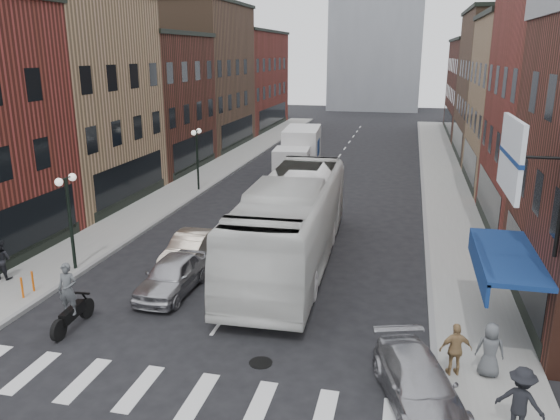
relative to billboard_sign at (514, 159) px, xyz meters
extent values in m
plane|color=black|center=(-8.59, -0.50, -6.13)|extent=(160.00, 160.00, 0.00)
cube|color=gray|center=(-17.09, 21.50, -6.06)|extent=(3.00, 74.00, 0.15)
cube|color=gray|center=(-0.09, 21.50, -6.06)|extent=(3.00, 74.00, 0.15)
cube|color=gray|center=(-15.59, 21.50, -6.13)|extent=(0.20, 74.00, 0.16)
cube|color=gray|center=(-1.59, 21.50, -6.13)|extent=(0.20, 74.00, 0.16)
cube|color=silver|center=(-8.59, -3.50, -6.13)|extent=(12.00, 2.20, 0.01)
cube|color=black|center=(-18.61, 4.00, -4.53)|extent=(0.08, 7.20, 2.20)
cube|color=#A3815A|center=(-23.59, 13.50, -0.13)|extent=(10.00, 10.00, 12.00)
cube|color=black|center=(-18.61, 13.50, -4.53)|extent=(0.08, 8.00, 2.20)
cube|color=#412017|center=(-23.59, 23.50, -1.13)|extent=(10.00, 10.00, 10.00)
cube|color=black|center=(-18.61, 23.50, -4.53)|extent=(0.08, 8.00, 2.20)
cube|color=black|center=(-23.59, 23.50, 4.02)|extent=(10.30, 10.20, 0.30)
cube|color=brown|center=(-23.59, 34.50, 0.37)|extent=(10.00, 12.00, 13.00)
cube|color=black|center=(-18.61, 34.50, -4.53)|extent=(0.08, 9.60, 2.20)
cube|color=black|center=(-23.59, 34.50, 7.02)|extent=(10.30, 12.20, 0.30)
cube|color=maroon|center=(-23.59, 48.50, -0.63)|extent=(10.00, 16.00, 11.00)
cube|color=black|center=(-18.61, 48.50, -4.53)|extent=(0.08, 12.80, 2.20)
cube|color=black|center=(-23.59, 48.50, 5.02)|extent=(10.30, 16.20, 0.30)
cube|color=black|center=(1.43, 4.00, -4.53)|extent=(0.08, 7.20, 2.20)
cube|color=black|center=(1.43, 13.50, -4.53)|extent=(0.08, 8.00, 2.20)
cube|color=#A3815A|center=(6.41, 23.50, -0.63)|extent=(10.00, 10.00, 11.00)
cube|color=black|center=(1.43, 23.50, -4.53)|extent=(0.08, 8.00, 2.20)
cube|color=brown|center=(6.41, 34.50, -0.13)|extent=(10.00, 12.00, 12.00)
cube|color=black|center=(1.43, 34.50, -4.53)|extent=(0.08, 9.60, 2.20)
cube|color=black|center=(6.41, 34.50, 6.02)|extent=(10.30, 12.20, 0.30)
cube|color=#412017|center=(6.41, 48.50, -1.13)|extent=(10.00, 16.00, 10.00)
cube|color=black|center=(1.43, 48.50, -4.53)|extent=(0.08, 12.80, 2.20)
cube|color=black|center=(6.41, 48.50, 4.02)|extent=(10.30, 16.20, 0.30)
cube|color=navy|center=(0.51, 2.00, -3.43)|extent=(1.80, 5.00, 0.15)
cube|color=navy|center=(-0.34, 2.00, -3.78)|extent=(0.10, 5.00, 0.70)
cylinder|color=black|center=(0.61, 0.00, 0.07)|extent=(1.40, 0.08, 0.08)
cube|color=silver|center=(-0.09, 0.00, 0.07)|extent=(0.12, 3.00, 2.00)
cylinder|color=black|center=(-15.99, 3.50, -4.13)|extent=(0.14, 0.14, 4.00)
cylinder|color=black|center=(-15.99, 3.50, -2.13)|extent=(0.06, 0.90, 0.06)
sphere|color=white|center=(-15.99, 3.05, -2.18)|extent=(0.32, 0.32, 0.32)
sphere|color=white|center=(-15.99, 3.95, -2.18)|extent=(0.32, 0.32, 0.32)
cylinder|color=black|center=(-15.99, 17.50, -4.13)|extent=(0.14, 0.14, 4.00)
cylinder|color=black|center=(-15.99, 17.50, -2.13)|extent=(0.06, 0.90, 0.06)
sphere|color=white|center=(-15.99, 17.05, -2.18)|extent=(0.32, 0.32, 0.32)
sphere|color=white|center=(-15.99, 17.95, -2.18)|extent=(0.32, 0.32, 0.32)
cylinder|color=#D8590C|center=(-16.19, 0.50, -5.58)|extent=(0.08, 0.08, 0.80)
cylinder|color=#D8590C|center=(-16.19, 1.10, -5.58)|extent=(0.08, 0.08, 0.80)
cube|color=silver|center=(-10.42, 20.66, -4.81)|extent=(2.56, 2.74, 2.45)
cube|color=black|center=(-10.42, 20.66, -4.57)|extent=(2.50, 1.58, 1.08)
cube|color=silver|center=(-10.42, 24.38, -4.08)|extent=(2.89, 5.29, 2.84)
cube|color=navy|center=(-10.42, 24.38, -4.08)|extent=(2.65, 2.17, 1.17)
cube|color=black|center=(-10.42, 24.18, -5.69)|extent=(2.71, 6.53, 0.34)
cylinder|color=black|center=(-11.54, 20.85, -5.69)|extent=(0.27, 0.88, 0.88)
cylinder|color=black|center=(-9.29, 20.85, -5.69)|extent=(0.27, 0.88, 0.88)
cylinder|color=black|center=(-11.54, 24.18, -5.69)|extent=(0.27, 0.88, 0.88)
cylinder|color=black|center=(-9.29, 24.18, -5.69)|extent=(0.27, 0.88, 0.88)
cylinder|color=black|center=(-11.54, 26.14, -5.69)|extent=(0.27, 0.88, 0.88)
cylinder|color=black|center=(-9.29, 26.14, -5.69)|extent=(0.27, 0.88, 0.88)
cylinder|color=black|center=(-13.19, -0.10, -5.78)|extent=(0.15, 0.70, 0.70)
cylinder|color=black|center=(-13.19, -1.69, -5.78)|extent=(0.15, 0.70, 0.70)
cube|color=black|center=(-13.19, -0.89, -5.55)|extent=(0.38, 1.30, 0.37)
cube|color=black|center=(-13.19, -0.31, -5.12)|extent=(0.59, 0.12, 0.06)
imported|color=#4E5255|center=(-13.19, -1.00, -4.67)|extent=(0.68, 0.48, 1.76)
imported|color=white|center=(-7.37, 6.52, -4.24)|extent=(3.57, 13.66, 3.78)
imported|color=#B8B8BD|center=(-11.15, 2.50, -5.43)|extent=(1.75, 4.17, 1.41)
imported|color=#B6A794|center=(-11.62, 5.50, -5.46)|extent=(1.44, 4.08, 1.34)
imported|color=#A8A8AC|center=(-2.09, -2.46, -5.52)|extent=(2.90, 4.54, 1.22)
imported|color=black|center=(-18.15, 1.87, -5.18)|extent=(0.79, 0.47, 1.61)
imported|color=black|center=(0.18, -3.25, -5.12)|extent=(1.24, 0.93, 1.72)
imported|color=#98774D|center=(-1.11, -1.04, -5.21)|extent=(0.99, 0.67, 1.55)
imported|color=#4E5255|center=(-0.18, -0.86, -5.19)|extent=(0.80, 0.56, 1.58)
camera|label=1|loc=(-2.77, -15.22, 2.71)|focal=35.00mm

